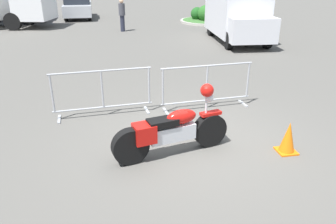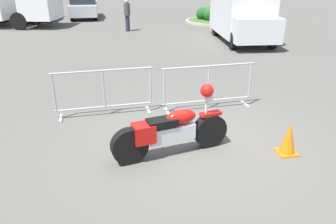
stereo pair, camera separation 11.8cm
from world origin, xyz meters
The scene contains 10 objects.
ground_plane centered at (0.00, 0.00, 0.00)m, with size 120.00×120.00×0.00m, color #54514C.
motorcycle centered at (-0.55, -0.34, 0.47)m, with size 2.17×0.69×1.24m.
crowd_barrier_near centered at (-1.76, 1.63, 0.55)m, with size 2.22×0.61×1.07m.
crowd_barrier_far centered at (0.65, 1.63, 0.55)m, with size 2.22×0.61×1.07m.
delivery_van centered at (4.40, 9.53, 1.24)m, with size 2.29×5.12×2.31m.
parked_car_blue centered at (-6.40, 18.93, 0.76)m, with size 1.95×4.49×1.50m.
parked_car_silver centered at (-3.51, 19.17, 0.77)m, with size 1.97×4.52×1.51m.
pedestrian centered at (-0.74, 13.07, 0.92)m, with size 0.45×0.45×1.69m.
planter_island centered at (4.91, 15.78, 0.32)m, with size 3.85×3.85×1.09m.
traffic_cone centered at (1.52, -0.65, 0.29)m, with size 0.34×0.34×0.59m.
Camera 2 is at (-1.42, -5.42, 3.04)m, focal length 35.00 mm.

